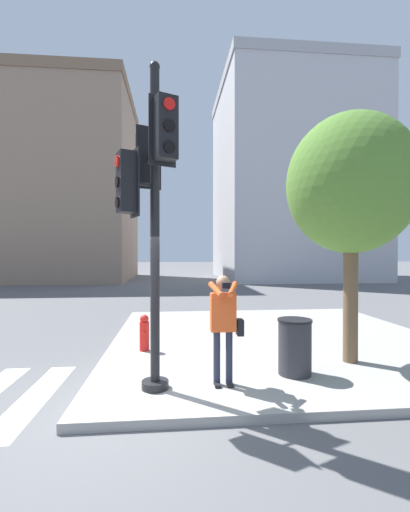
# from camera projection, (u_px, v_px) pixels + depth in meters

# --- Properties ---
(ground_plane) EXTENTS (160.00, 160.00, 0.00)m
(ground_plane) POSITION_uv_depth(u_px,v_px,m) (106.00, 414.00, 4.75)
(ground_plane) COLOR #5B5B5E
(sidewalk_corner) EXTENTS (8.00, 8.00, 0.14)m
(sidewalk_corner) POSITION_uv_depth(u_px,v_px,m) (275.00, 340.00, 8.57)
(sidewalk_corner) COLOR #9E9B96
(sidewalk_corner) RESTS_ON ground_plane
(traffic_signal_pole) EXTENTS (0.95, 1.18, 5.07)m
(traffic_signal_pole) POSITION_uv_depth(u_px,v_px,m) (149.00, 189.00, 5.25)
(traffic_signal_pole) COLOR black
(traffic_signal_pole) RESTS_ON sidewalk_corner
(person_photographer) EXTENTS (0.58, 0.54, 1.75)m
(person_photographer) POSITION_uv_depth(u_px,v_px,m) (224.00, 319.00, 5.47)
(person_photographer) COLOR black
(person_photographer) RESTS_ON sidewalk_corner
(street_tree) EXTENTS (2.45, 2.45, 4.80)m
(street_tree) POSITION_uv_depth(u_px,v_px,m) (351.00, 185.00, 6.61)
(street_tree) COLOR brown
(street_tree) RESTS_ON sidewalk_corner
(fire_hydrant) EXTENTS (0.21, 0.27, 0.77)m
(fire_hydrant) POSITION_uv_depth(u_px,v_px,m) (144.00, 333.00, 7.38)
(fire_hydrant) COLOR red
(fire_hydrant) RESTS_ON sidewalk_corner
(trash_bin) EXTENTS (0.59, 0.59, 0.96)m
(trash_bin) POSITION_uv_depth(u_px,v_px,m) (295.00, 347.00, 5.94)
(trash_bin) COLOR #2D2D33
(trash_bin) RESTS_ON sidewalk_corner
(building_left) EXTENTS (17.78, 11.42, 15.84)m
(building_left) POSITION_uv_depth(u_px,v_px,m) (25.00, 186.00, 28.84)
(building_left) COLOR gray
(building_left) RESTS_ON ground_plane
(building_right) EXTENTS (12.50, 13.01, 17.50)m
(building_right) POSITION_uv_depth(u_px,v_px,m) (288.00, 182.00, 31.14)
(building_right) COLOR #BCBCC1
(building_right) RESTS_ON ground_plane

